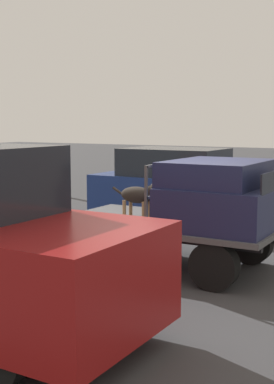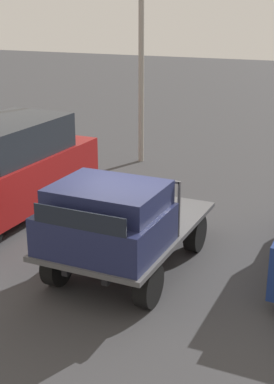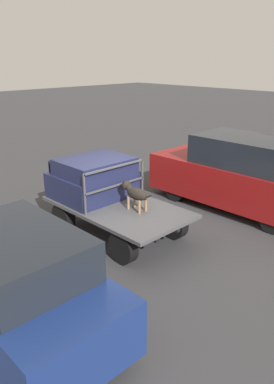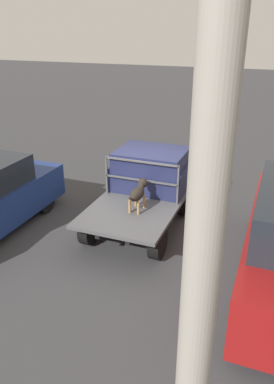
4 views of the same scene
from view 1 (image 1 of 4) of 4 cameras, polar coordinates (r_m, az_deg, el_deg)
The scene contains 6 objects.
ground_plane at distance 8.85m, azimuth 3.51°, elevation -7.87°, with size 80.00×80.00×0.00m, color #38383A.
flatbed_truck at distance 8.72m, azimuth 3.54°, elevation -4.36°, with size 3.55×1.96×0.76m.
truck_cab at distance 8.25m, azimuth 9.11°, elevation -0.35°, with size 1.60×1.84×1.00m.
truck_headboard at distance 8.56m, azimuth 3.92°, elevation 1.07°, with size 0.04×1.84×0.96m.
dog at distance 8.71m, azimuth 0.49°, elevation -0.28°, with size 0.99×0.27×0.67m.
parked_sedan at distance 12.29m, azimuth 4.60°, elevation 0.56°, with size 4.10×1.73×1.74m.
Camera 1 is at (3.81, -7.63, 2.34)m, focal length 50.00 mm.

